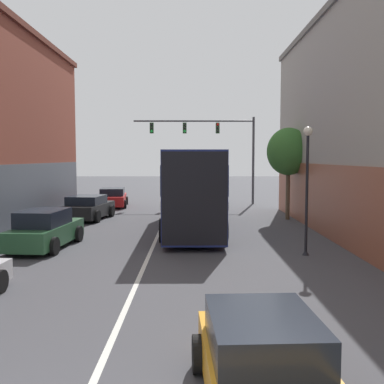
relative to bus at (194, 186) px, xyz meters
name	(u,v)px	position (x,y,z in m)	size (l,w,h in m)	color
lane_center_line	(161,232)	(-1.56, -0.99, -2.12)	(0.14, 46.02, 0.01)	silver
bus	(194,186)	(0.00, 0.00, 0.00)	(2.93, 11.30, 3.80)	navy
hatchback_foreground	(266,367)	(0.99, -15.81, -1.50)	(2.04, 3.91, 1.30)	orange
parked_car_left_near	(47,230)	(-5.70, -4.59, -1.41)	(2.17, 4.33, 1.51)	#285633
parked_car_left_mid	(89,208)	(-5.93, 3.47, -1.46)	(2.57, 4.26, 1.37)	black
parked_car_left_far	(114,198)	(-5.69, 10.18, -1.48)	(2.36, 4.47, 1.34)	red
traffic_signal_gantry	(215,139)	(1.56, 12.01, 2.78)	(9.07, 0.36, 6.53)	#333338
street_lamp	(309,180)	(4.08, -5.88, 0.59)	(0.32, 0.32, 4.59)	black
street_tree_near	(290,152)	(5.40, 3.45, 1.70)	(2.42, 2.18, 5.17)	brown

